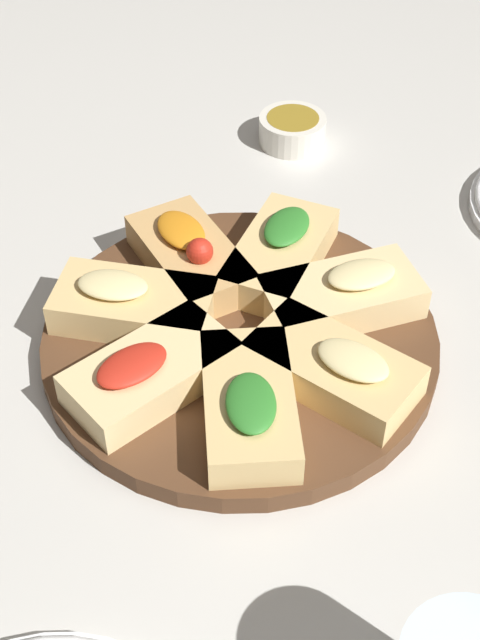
% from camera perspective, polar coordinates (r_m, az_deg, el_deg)
% --- Properties ---
extents(ground_plane, '(3.00, 3.00, 0.00)m').
position_cam_1_polar(ground_plane, '(0.70, 0.00, -1.82)').
color(ground_plane, beige).
extents(serving_board, '(0.31, 0.31, 0.02)m').
position_cam_1_polar(serving_board, '(0.69, 0.00, -1.33)').
color(serving_board, '#51331E').
rests_on(serving_board, ground_plane).
extents(focaccia_slice_0, '(0.09, 0.13, 0.05)m').
position_cam_1_polar(focaccia_slice_0, '(0.73, -3.22, 4.14)').
color(focaccia_slice_0, tan).
rests_on(focaccia_slice_0, serving_board).
extents(focaccia_slice_1, '(0.12, 0.13, 0.04)m').
position_cam_1_polar(focaccia_slice_1, '(0.69, -6.90, 1.04)').
color(focaccia_slice_1, '#DBB775').
rests_on(focaccia_slice_1, serving_board).
extents(focaccia_slice_2, '(0.12, 0.06, 0.04)m').
position_cam_1_polar(focaccia_slice_2, '(0.64, -5.77, -3.36)').
color(focaccia_slice_2, '#E5C689').
rests_on(focaccia_slice_2, serving_board).
extents(focaccia_slice_3, '(0.12, 0.14, 0.04)m').
position_cam_1_polar(focaccia_slice_3, '(0.62, 0.58, -5.37)').
color(focaccia_slice_3, '#DBB775').
rests_on(focaccia_slice_3, serving_board).
extents(focaccia_slice_4, '(0.09, 0.13, 0.04)m').
position_cam_1_polar(focaccia_slice_4, '(0.64, 6.06, -3.07)').
color(focaccia_slice_4, '#DBB775').
rests_on(focaccia_slice_4, serving_board).
extents(focaccia_slice_5, '(0.14, 0.10, 0.04)m').
position_cam_1_polar(focaccia_slice_5, '(0.70, 6.61, 1.62)').
color(focaccia_slice_5, '#E5C689').
rests_on(focaccia_slice_5, serving_board).
extents(focaccia_slice_6, '(0.14, 0.11, 0.04)m').
position_cam_1_polar(focaccia_slice_6, '(0.74, 2.58, 4.33)').
color(focaccia_slice_6, '#DBB775').
rests_on(focaccia_slice_6, serving_board).
extents(dipping_bowl, '(0.07, 0.07, 0.03)m').
position_cam_1_polar(dipping_bowl, '(0.92, 3.37, 12.11)').
color(dipping_bowl, silver).
rests_on(dipping_bowl, ground_plane).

